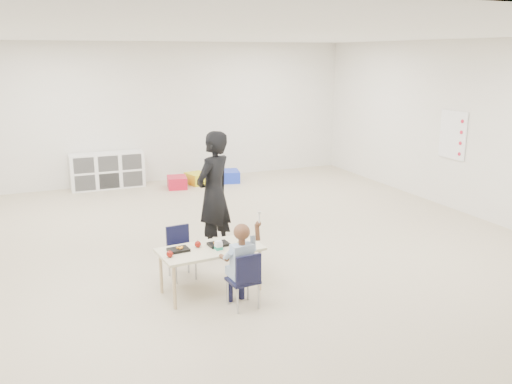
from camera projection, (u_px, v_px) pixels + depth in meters
name	position (u px, v px, depth m)	size (l,w,h in m)	color
room	(246.00, 147.00, 6.97)	(9.00, 9.02, 2.80)	#C3B696
table	(211.00, 269.00, 5.97)	(1.16, 0.65, 0.51)	beige
chair_near	(243.00, 279.00, 5.60)	(0.30, 0.28, 0.61)	black
chair_far	(182.00, 253.00, 6.32)	(0.30, 0.28, 0.61)	black
child	(243.00, 263.00, 5.56)	(0.41, 0.41, 0.97)	#A7C1E3
lunch_tray_near	(218.00, 244.00, 5.99)	(0.22, 0.16, 0.03)	black
lunch_tray_far	(178.00, 250.00, 5.81)	(0.22, 0.16, 0.03)	black
milk_carton	(219.00, 246.00, 5.83)	(0.07, 0.07, 0.10)	white
bread_roll	(241.00, 244.00, 5.95)	(0.09, 0.09, 0.07)	tan
apple_near	(198.00, 244.00, 5.92)	(0.07, 0.07, 0.07)	maroon
apple_far	(170.00, 254.00, 5.64)	(0.07, 0.07, 0.07)	maroon
cubby_shelf	(107.00, 170.00, 10.59)	(1.40, 0.40, 0.70)	white
rules_poster	(453.00, 135.00, 9.05)	(0.02, 0.60, 0.80)	white
adult	(214.00, 194.00, 6.97)	(0.60, 0.39, 1.63)	black
bin_red	(177.00, 182.00, 10.63)	(0.36, 0.46, 0.23)	red
bin_yellow	(197.00, 179.00, 10.96)	(0.35, 0.46, 0.22)	gold
bin_blue	(230.00, 176.00, 11.15)	(0.37, 0.48, 0.23)	#1A34C4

